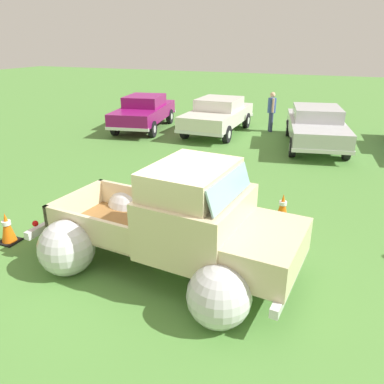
% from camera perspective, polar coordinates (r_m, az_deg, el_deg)
% --- Properties ---
extents(ground_plane, '(80.00, 80.00, 0.00)m').
position_cam_1_polar(ground_plane, '(6.88, -4.24, -10.68)').
color(ground_plane, '#548C3D').
extents(vintage_pickup_truck, '(4.76, 3.06, 1.96)m').
position_cam_1_polar(vintage_pickup_truck, '(6.33, -1.41, -5.81)').
color(vintage_pickup_truck, black).
rests_on(vintage_pickup_truck, ground).
extents(show_car_0, '(2.57, 4.58, 1.43)m').
position_cam_1_polar(show_car_0, '(17.04, -7.25, 12.00)').
color(show_car_0, black).
rests_on(show_car_0, ground).
extents(show_car_1, '(1.96, 4.47, 1.43)m').
position_cam_1_polar(show_car_1, '(16.21, 3.94, 11.63)').
color(show_car_1, black).
rests_on(show_car_1, ground).
extents(show_car_2, '(2.81, 4.99, 1.43)m').
position_cam_1_polar(show_car_2, '(14.73, 18.18, 9.54)').
color(show_car_2, black).
rests_on(show_car_2, ground).
extents(spectator_1, '(0.45, 0.52, 1.66)m').
position_cam_1_polar(spectator_1, '(16.72, 11.90, 12.09)').
color(spectator_1, navy).
rests_on(spectator_1, ground).
extents(lane_cone_0, '(0.36, 0.36, 0.63)m').
position_cam_1_polar(lane_cone_0, '(8.46, 13.48, -2.32)').
color(lane_cone_0, black).
rests_on(lane_cone_0, ground).
extents(lane_cone_1, '(0.36, 0.36, 0.63)m').
position_cam_1_polar(lane_cone_1, '(8.20, -26.08, -4.88)').
color(lane_cone_1, black).
rests_on(lane_cone_1, ground).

